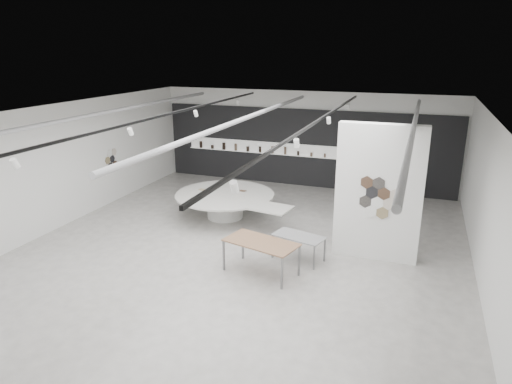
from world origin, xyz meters
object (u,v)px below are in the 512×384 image
(display_island, at_px, (226,202))
(sample_table_wood, at_px, (261,244))
(partition_column, at_px, (378,193))
(kitchen_counter, at_px, (391,187))
(sample_table_stone, at_px, (299,238))

(display_island, xyz_separation_m, sample_table_wood, (2.37, -3.30, 0.24))
(partition_column, bearing_deg, sample_table_wood, -143.16)
(kitchen_counter, bearing_deg, display_island, -137.69)
(sample_table_wood, distance_m, sample_table_stone, 1.27)
(partition_column, relative_size, sample_table_stone, 2.48)
(sample_table_stone, xyz_separation_m, kitchen_counter, (1.88, 6.36, -0.21))
(display_island, bearing_deg, sample_table_stone, -27.30)
(display_island, distance_m, sample_table_stone, 3.78)
(sample_table_wood, bearing_deg, display_island, 125.74)
(sample_table_wood, bearing_deg, partition_column, 36.84)
(partition_column, xyz_separation_m, display_island, (-4.91, 1.39, -1.26))
(partition_column, bearing_deg, kitchen_counter, 89.84)
(sample_table_wood, bearing_deg, kitchen_counter, 70.98)
(partition_column, height_order, sample_table_stone, partition_column)
(sample_table_stone, relative_size, kitchen_counter, 0.98)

